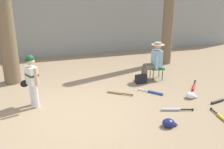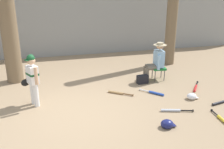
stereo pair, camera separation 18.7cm
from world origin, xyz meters
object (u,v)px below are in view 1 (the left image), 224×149
folding_stool (157,68)px  tree_behind_spectator (170,2)px  bat_yellow_trainer (222,118)px  batting_helmet_navy (169,123)px  bat_red_barrel (194,87)px  young_ballplayer (32,78)px  seated_spectator (154,60)px  bat_wood_tan (117,93)px  handbag_beside_stool (141,79)px  bat_blue_youth (154,92)px  batting_helmet_white (191,95)px  bat_black_composite (219,101)px  bat_aluminum_silver (173,109)px

folding_stool → tree_behind_spectator: bearing=52.7°
bat_yellow_trainer → batting_helmet_navy: batting_helmet_navy is taller
folding_stool → bat_red_barrel: bearing=-54.3°
young_ballplayer → seated_spectator: 3.78m
tree_behind_spectator → bat_yellow_trainer: (-0.95, -4.33, -2.26)m
seated_spectator → bat_red_barrel: size_ratio=1.81×
young_ballplayer → tree_behind_spectator: bearing=26.0°
tree_behind_spectator → young_ballplayer: (-4.94, -2.40, -1.55)m
bat_wood_tan → batting_helmet_navy: 2.02m
tree_behind_spectator → bat_yellow_trainer: tree_behind_spectator is taller
young_ballplayer → bat_yellow_trainer: (3.99, -1.92, -0.71)m
handbag_beside_stool → bat_blue_youth: handbag_beside_stool is taller
handbag_beside_stool → batting_helmet_navy: bearing=-100.5°
bat_wood_tan → batting_helmet_white: 1.97m
tree_behind_spectator → batting_helmet_white: size_ratio=16.82×
seated_spectator → handbag_beside_stool: 0.75m
handbag_beside_stool → batting_helmet_white: handbag_beside_stool is taller
batting_helmet_navy → bat_black_composite: bearing=20.2°
handbag_beside_stool → bat_red_barrel: size_ratio=0.51×
bat_wood_tan → batting_helmet_navy: (0.50, -1.96, 0.05)m
seated_spectator → bat_wood_tan: size_ratio=1.96×
young_ballplayer → bat_wood_tan: 2.31m
bat_black_composite → bat_yellow_trainer: (-0.53, -0.74, 0.00)m
batting_helmet_white → batting_helmet_navy: (-1.29, -1.11, 0.00)m
bat_blue_youth → batting_helmet_white: batting_helmet_white is taller
folding_stool → bat_yellow_trainer: (0.22, -2.79, -0.33)m
tree_behind_spectator → bat_yellow_trainer: 4.97m
folding_stool → batting_helmet_white: size_ratio=1.46×
bat_red_barrel → bat_black_composite: (0.03, -1.05, 0.00)m
bat_wood_tan → batting_helmet_white: batting_helmet_white is taller
young_ballplayer → bat_aluminum_silver: bearing=-21.6°
bat_aluminum_silver → bat_yellow_trainer: same height
handbag_beside_stool → bat_black_composite: bearing=-53.8°
batting_helmet_navy → handbag_beside_stool: bearing=79.5°
tree_behind_spectator → batting_helmet_navy: tree_behind_spectator is taller
bat_black_composite → batting_helmet_white: bearing=141.3°
handbag_beside_stool → batting_helmet_navy: handbag_beside_stool is taller
batting_helmet_navy → bat_blue_youth: bearing=74.1°
young_ballplayer → bat_blue_youth: young_ballplayer is taller
young_ballplayer → bat_black_composite: bearing=-14.6°
tree_behind_spectator → bat_wood_tan: (-2.75, -2.30, -2.26)m
bat_yellow_trainer → batting_helmet_white: size_ratio=2.35×
handbag_beside_stool → bat_red_barrel: bearing=-31.4°
bat_aluminum_silver → tree_behind_spectator: bearing=64.0°
bat_black_composite → batting_helmet_white: 0.70m
bat_red_barrel → bat_aluminum_silver: same height
seated_spectator → bat_yellow_trainer: seated_spectator is taller
bat_black_composite → batting_helmet_navy: 1.95m
seated_spectator → batting_helmet_navy: seated_spectator is taller
folding_stool → young_ballplayer: bearing=-167.0°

